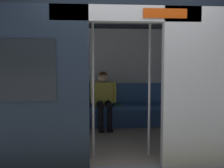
# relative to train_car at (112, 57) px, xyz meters

# --- Properties ---
(train_car) EXTENTS (6.40, 2.88, 2.24)m
(train_car) POSITION_rel_train_car_xyz_m (0.00, 0.00, 0.00)
(train_car) COLOR silver
(train_car) RESTS_ON ground_plane
(bench_seat) EXTENTS (3.19, 0.44, 0.47)m
(bench_seat) POSITION_rel_train_car_xyz_m (-0.06, -1.10, -1.14)
(bench_seat) COLOR #38609E
(bench_seat) RESTS_ON ground_plane
(person_seated) EXTENTS (0.55, 0.68, 1.19)m
(person_seated) POSITION_rel_train_car_xyz_m (0.09, -1.05, -0.81)
(person_seated) COLOR #D8CC4C
(person_seated) RESTS_ON ground_plane
(handbag) EXTENTS (0.26, 0.15, 0.17)m
(handbag) POSITION_rel_train_car_xyz_m (0.58, -1.14, -0.95)
(handbag) COLOR maroon
(handbag) RESTS_ON bench_seat
(book) EXTENTS (0.19, 0.24, 0.03)m
(book) POSITION_rel_train_car_xyz_m (-0.23, -1.12, -1.02)
(book) COLOR #33723F
(book) RESTS_ON bench_seat
(grab_pole_door) EXTENTS (0.04, 0.04, 2.10)m
(grab_pole_door) POSITION_rel_train_car_xyz_m (0.36, 0.84, -0.45)
(grab_pole_door) COLOR silver
(grab_pole_door) RESTS_ON ground_plane
(grab_pole_far) EXTENTS (0.04, 0.04, 2.10)m
(grab_pole_far) POSITION_rel_train_car_xyz_m (-0.48, 0.79, -0.45)
(grab_pole_far) COLOR silver
(grab_pole_far) RESTS_ON ground_plane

